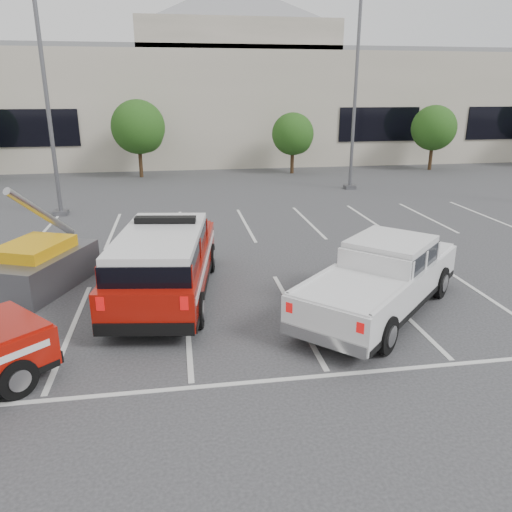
{
  "coord_description": "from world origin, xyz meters",
  "views": [
    {
      "loc": [
        -2.79,
        -11.1,
        5.35
      ],
      "look_at": [
        -0.74,
        1.65,
        1.05
      ],
      "focal_mm": 35.0,
      "sensor_mm": 36.0,
      "label": 1
    }
  ],
  "objects_px": {
    "fire_chief_suv": "(165,267)",
    "light_pole_left": "(46,94)",
    "tree_mid_right": "(294,135)",
    "light_pole_mid": "(355,94)",
    "tree_right": "(435,129)",
    "utility_rig": "(32,268)",
    "tree_mid_left": "(140,129)",
    "convention_building": "(209,98)",
    "white_pickup": "(381,285)"
  },
  "relations": [
    {
      "from": "light_pole_left",
      "to": "tree_right",
      "type": "bearing_deg",
      "value": 23.51
    },
    {
      "from": "tree_mid_right",
      "to": "tree_right",
      "type": "bearing_deg",
      "value": 0.0
    },
    {
      "from": "tree_mid_right",
      "to": "white_pickup",
      "type": "relative_size",
      "value": 0.71
    },
    {
      "from": "utility_rig",
      "to": "white_pickup",
      "type": "bearing_deg",
      "value": 3.4
    },
    {
      "from": "fire_chief_suv",
      "to": "convention_building",
      "type": "bearing_deg",
      "value": 91.91
    },
    {
      "from": "convention_building",
      "to": "tree_mid_right",
      "type": "bearing_deg",
      "value": -63.43
    },
    {
      "from": "tree_mid_left",
      "to": "convention_building",
      "type": "bearing_deg",
      "value": 62.6
    },
    {
      "from": "convention_building",
      "to": "white_pickup",
      "type": "xyz_separation_m",
      "value": [
        1.96,
        -31.98,
        -4.0
      ]
    },
    {
      "from": "light_pole_mid",
      "to": "utility_rig",
      "type": "bearing_deg",
      "value": -136.96
    },
    {
      "from": "tree_mid_left",
      "to": "fire_chief_suv",
      "type": "height_order",
      "value": "tree_mid_left"
    },
    {
      "from": "tree_right",
      "to": "light_pole_mid",
      "type": "bearing_deg",
      "value": -143.23
    },
    {
      "from": "tree_right",
      "to": "light_pole_left",
      "type": "relative_size",
      "value": 0.43
    },
    {
      "from": "tree_mid_left",
      "to": "white_pickup",
      "type": "xyz_separation_m",
      "value": [
        7.05,
        -22.16,
        -2.32
      ]
    },
    {
      "from": "light_pole_mid",
      "to": "tree_right",
      "type": "bearing_deg",
      "value": 36.77
    },
    {
      "from": "fire_chief_suv",
      "to": "utility_rig",
      "type": "xyz_separation_m",
      "value": [
        -3.73,
        1.34,
        -0.27
      ]
    },
    {
      "from": "tree_right",
      "to": "utility_rig",
      "type": "xyz_separation_m",
      "value": [
        -22.03,
        -19.06,
        -2.17
      ]
    },
    {
      "from": "tree_mid_right",
      "to": "fire_chief_suv",
      "type": "relative_size",
      "value": 0.63
    },
    {
      "from": "tree_mid_left",
      "to": "tree_right",
      "type": "bearing_deg",
      "value": -0.0
    },
    {
      "from": "light_pole_left",
      "to": "light_pole_mid",
      "type": "xyz_separation_m",
      "value": [
        15.0,
        4.0,
        0.0
      ]
    },
    {
      "from": "tree_mid_right",
      "to": "white_pickup",
      "type": "bearing_deg",
      "value": -97.57
    },
    {
      "from": "convention_building",
      "to": "tree_mid_left",
      "type": "bearing_deg",
      "value": -117.4
    },
    {
      "from": "tree_mid_left",
      "to": "white_pickup",
      "type": "bearing_deg",
      "value": -72.34
    },
    {
      "from": "tree_right",
      "to": "light_pole_mid",
      "type": "height_order",
      "value": "light_pole_mid"
    },
    {
      "from": "convention_building",
      "to": "fire_chief_suv",
      "type": "distance_m",
      "value": 30.66
    },
    {
      "from": "tree_mid_left",
      "to": "light_pole_left",
      "type": "distance_m",
      "value": 10.73
    },
    {
      "from": "tree_mid_left",
      "to": "tree_right",
      "type": "relative_size",
      "value": 1.1
    },
    {
      "from": "white_pickup",
      "to": "tree_mid_right",
      "type": "bearing_deg",
      "value": 127.48
    },
    {
      "from": "tree_right",
      "to": "fire_chief_suv",
      "type": "relative_size",
      "value": 0.7
    },
    {
      "from": "white_pickup",
      "to": "utility_rig",
      "type": "height_order",
      "value": "utility_rig"
    },
    {
      "from": "convention_building",
      "to": "white_pickup",
      "type": "distance_m",
      "value": 32.28
    },
    {
      "from": "convention_building",
      "to": "tree_right",
      "type": "relative_size",
      "value": 13.58
    },
    {
      "from": "tree_mid_right",
      "to": "tree_right",
      "type": "relative_size",
      "value": 0.9
    },
    {
      "from": "tree_mid_left",
      "to": "light_pole_left",
      "type": "relative_size",
      "value": 0.47
    },
    {
      "from": "convention_building",
      "to": "light_pole_mid",
      "type": "relative_size",
      "value": 5.86
    },
    {
      "from": "tree_mid_left",
      "to": "fire_chief_suv",
      "type": "bearing_deg",
      "value": -85.23
    },
    {
      "from": "convention_building",
      "to": "tree_mid_left",
      "type": "relative_size",
      "value": 12.38
    },
    {
      "from": "convention_building",
      "to": "white_pickup",
      "type": "relative_size",
      "value": 10.69
    },
    {
      "from": "convention_building",
      "to": "light_pole_mid",
      "type": "distance_m",
      "value": 17.27
    },
    {
      "from": "tree_mid_right",
      "to": "convention_building",
      "type": "bearing_deg",
      "value": 116.57
    },
    {
      "from": "tree_right",
      "to": "utility_rig",
      "type": "distance_m",
      "value": 29.22
    },
    {
      "from": "fire_chief_suv",
      "to": "light_pole_left",
      "type": "bearing_deg",
      "value": 123.13
    },
    {
      "from": "tree_mid_right",
      "to": "tree_right",
      "type": "height_order",
      "value": "tree_right"
    },
    {
      "from": "tree_right",
      "to": "fire_chief_suv",
      "type": "xyz_separation_m",
      "value": [
        -18.3,
        -20.4,
        -1.9
      ]
    },
    {
      "from": "convention_building",
      "to": "light_pole_left",
      "type": "relative_size",
      "value": 5.86
    },
    {
      "from": "tree_mid_right",
      "to": "fire_chief_suv",
      "type": "height_order",
      "value": "tree_mid_right"
    },
    {
      "from": "tree_right",
      "to": "fire_chief_suv",
      "type": "distance_m",
      "value": 27.47
    },
    {
      "from": "tree_right",
      "to": "utility_rig",
      "type": "bearing_deg",
      "value": -139.13
    },
    {
      "from": "tree_mid_right",
      "to": "utility_rig",
      "type": "xyz_separation_m",
      "value": [
        -12.03,
        -19.06,
        -1.91
      ]
    },
    {
      "from": "light_pole_left",
      "to": "white_pickup",
      "type": "bearing_deg",
      "value": -50.05
    },
    {
      "from": "tree_mid_left",
      "to": "utility_rig",
      "type": "distance_m",
      "value": 19.33
    }
  ]
}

